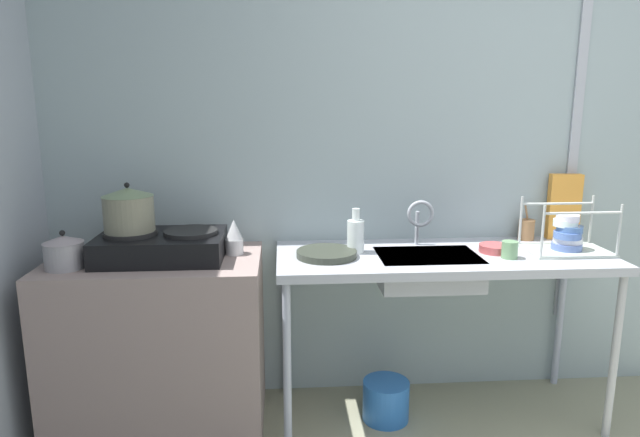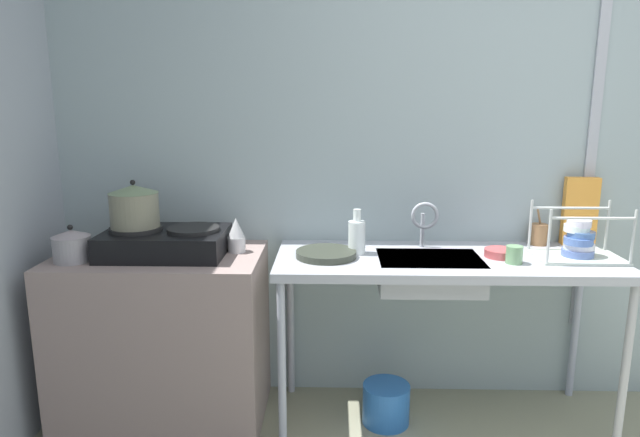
# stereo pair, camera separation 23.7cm
# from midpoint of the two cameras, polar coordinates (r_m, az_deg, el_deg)

# --- Properties ---
(wall_back) EXTENTS (5.59, 0.10, 2.57)m
(wall_back) POSITION_cam_midpoint_polar(r_m,az_deg,el_deg) (3.01, 18.16, 6.98)
(wall_back) COLOR #93A5A8
(wall_back) RESTS_ON ground
(wall_metal_strip) EXTENTS (0.05, 0.01, 2.06)m
(wall_metal_strip) POSITION_cam_midpoint_polar(r_m,az_deg,el_deg) (3.05, 22.94, 9.11)
(wall_metal_strip) COLOR #A7ABB5
(counter_concrete) EXTENTS (0.95, 0.57, 0.82)m
(counter_concrete) POSITION_cam_midpoint_polar(r_m,az_deg,el_deg) (2.78, -18.64, -12.19)
(counter_concrete) COLOR gray
(counter_concrete) RESTS_ON ground
(counter_sink) EXTENTS (1.55, 0.57, 0.82)m
(counter_sink) POSITION_cam_midpoint_polar(r_m,az_deg,el_deg) (2.64, 10.00, -4.89)
(counter_sink) COLOR #A7ABB5
(counter_sink) RESTS_ON ground
(stove) EXTENTS (0.55, 0.38, 0.13)m
(stove) POSITION_cam_midpoint_polar(r_m,az_deg,el_deg) (2.61, -18.57, -2.68)
(stove) COLOR black
(stove) RESTS_ON counter_concrete
(pot_on_left_burner) EXTENTS (0.22, 0.22, 0.22)m
(pot_on_left_burner) POSITION_cam_midpoint_polar(r_m,az_deg,el_deg) (2.62, -21.64, 0.86)
(pot_on_left_burner) COLOR gray
(pot_on_left_burner) RESTS_ON stove
(pot_beside_stove) EXTENTS (0.17, 0.17, 0.17)m
(pot_beside_stove) POSITION_cam_midpoint_polar(r_m,az_deg,el_deg) (2.63, -27.30, -3.11)
(pot_beside_stove) COLOR gray
(pot_beside_stove) RESTS_ON counter_concrete
(percolator) EXTENTS (0.08, 0.08, 0.16)m
(percolator) POSITION_cam_midpoint_polar(r_m,az_deg,el_deg) (2.60, -11.45, -1.95)
(percolator) COLOR silver
(percolator) RESTS_ON counter_concrete
(sink_basin) EXTENTS (0.47, 0.33, 0.14)m
(sink_basin) POSITION_cam_midpoint_polar(r_m,az_deg,el_deg) (2.60, 8.48, -5.27)
(sink_basin) COLOR #A7ABB5
(sink_basin) RESTS_ON counter_sink
(faucet) EXTENTS (0.13, 0.08, 0.23)m
(faucet) POSITION_cam_midpoint_polar(r_m,az_deg,el_deg) (2.68, 7.81, 0.20)
(faucet) COLOR #A7ABB5
(faucet) RESTS_ON counter_sink
(frying_pan) EXTENTS (0.28, 0.28, 0.03)m
(frying_pan) POSITION_cam_midpoint_polar(r_m,az_deg,el_deg) (2.52, -2.01, -3.69)
(frying_pan) COLOR #31362B
(frying_pan) RESTS_ON counter_sink
(dish_rack) EXTENTS (0.38, 0.25, 0.25)m
(dish_rack) POSITION_cam_midpoint_polar(r_m,az_deg,el_deg) (2.79, 21.97, -1.85)
(dish_rack) COLOR #B3B9B5
(dish_rack) RESTS_ON counter_sink
(cup_by_rack) EXTENTS (0.07, 0.07, 0.08)m
(cup_by_rack) POSITION_cam_midpoint_polar(r_m,az_deg,el_deg) (2.60, 16.56, -3.14)
(cup_by_rack) COLOR #699464
(cup_by_rack) RESTS_ON counter_sink
(small_bowl_on_drainboard) EXTENTS (0.15, 0.15, 0.04)m
(small_bowl_on_drainboard) POSITION_cam_midpoint_polar(r_m,az_deg,el_deg) (2.69, 15.21, -3.04)
(small_bowl_on_drainboard) COLOR #B44A4B
(small_bowl_on_drainboard) RESTS_ON counter_sink
(bottle_by_sink) EXTENTS (0.08, 0.08, 0.21)m
(bottle_by_sink) POSITION_cam_midpoint_polar(r_m,az_deg,el_deg) (2.57, 1.08, -1.76)
(bottle_by_sink) COLOR white
(bottle_by_sink) RESTS_ON counter_sink
(cereal_box) EXTENTS (0.16, 0.06, 0.33)m
(cereal_box) POSITION_cam_midpoint_polar(r_m,az_deg,el_deg) (3.04, 21.87, 1.13)
(cereal_box) COLOR gold
(cereal_box) RESTS_ON counter_sink
(utensil_jar) EXTENTS (0.08, 0.08, 0.19)m
(utensil_jar) POSITION_cam_midpoint_polar(r_m,az_deg,el_deg) (2.98, 18.51, -1.09)
(utensil_jar) COLOR #956941
(utensil_jar) RESTS_ON counter_sink
(bucket_on_floor) EXTENTS (0.23, 0.23, 0.19)m
(bucket_on_floor) POSITION_cam_midpoint_polar(r_m,az_deg,el_deg) (2.83, 4.32, -18.26)
(bucket_on_floor) COLOR #2863B3
(bucket_on_floor) RESTS_ON ground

